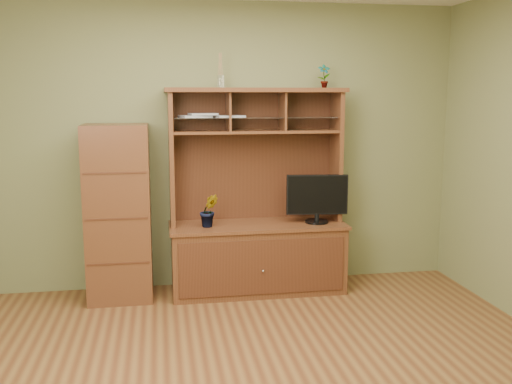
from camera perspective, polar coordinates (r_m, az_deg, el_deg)
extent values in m
cube|color=#572F19|center=(3.93, 0.70, -18.25)|extent=(4.50, 4.00, 0.02)
cube|color=olive|center=(5.49, -3.06, 4.58)|extent=(4.50, 0.02, 2.70)
cube|color=olive|center=(1.62, 13.85, -7.79)|extent=(4.50, 0.02, 2.70)
cube|color=#492714|center=(5.42, 0.15, -6.68)|extent=(1.60, 0.55, 0.62)
cube|color=#3B1D10|center=(5.15, 0.68, -7.54)|extent=(1.50, 0.01, 0.50)
sphere|color=silver|center=(5.15, 0.71, -7.91)|extent=(0.02, 0.02, 0.02)
cube|color=#492714|center=(5.34, 0.15, -3.32)|extent=(1.64, 0.59, 0.03)
cube|color=#492714|center=(5.26, -8.46, 3.45)|extent=(0.04, 0.35, 1.25)
cube|color=#492714|center=(5.51, 8.00, 3.74)|extent=(0.04, 0.35, 1.25)
cube|color=#3B1D10|center=(5.49, -0.32, 3.81)|extent=(1.52, 0.02, 1.25)
cube|color=#492714|center=(5.30, -0.03, 10.16)|extent=(1.66, 0.40, 0.04)
cube|color=#492714|center=(5.31, -0.03, 6.05)|extent=(1.52, 0.32, 0.02)
cube|color=#492714|center=(5.27, -2.78, 8.04)|extent=(0.02, 0.31, 0.35)
cube|color=#492714|center=(5.35, 2.67, 8.07)|extent=(0.02, 0.31, 0.35)
cube|color=silver|center=(5.29, -0.02, 7.45)|extent=(1.50, 0.27, 0.01)
cylinder|color=black|center=(5.39, 6.10, -2.95)|extent=(0.22, 0.22, 0.02)
cylinder|color=black|center=(5.38, 6.11, -2.47)|extent=(0.04, 0.04, 0.07)
cube|color=black|center=(5.35, 6.15, -0.26)|extent=(0.57, 0.12, 0.37)
imported|color=#24581E|center=(5.19, -4.73, -1.85)|extent=(0.17, 0.14, 0.30)
imported|color=#346021|center=(5.45, 6.82, 11.44)|extent=(0.12, 0.09, 0.22)
cylinder|color=silver|center=(5.26, -3.57, 10.96)|extent=(0.06, 0.06, 0.11)
cylinder|color=#A17850|center=(5.26, -3.59, 12.65)|extent=(0.04, 0.04, 0.20)
cube|color=#A9A9AD|center=(5.24, -6.10, 7.53)|extent=(0.31, 0.27, 0.02)
cube|color=#A9A9AD|center=(5.24, -5.33, 7.76)|extent=(0.27, 0.22, 0.02)
cube|color=#A9A9AD|center=(5.27, -2.73, 7.57)|extent=(0.30, 0.25, 0.02)
cube|color=#492714|center=(5.26, -13.58, -2.04)|extent=(0.57, 0.51, 1.58)
cube|color=#3B1D10|center=(5.11, -13.59, -6.97)|extent=(0.53, 0.01, 0.02)
cube|color=#3B1D10|center=(5.01, -13.77, -2.62)|extent=(0.53, 0.01, 0.01)
cube|color=#3B1D10|center=(4.94, -13.95, 1.86)|extent=(0.53, 0.01, 0.02)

